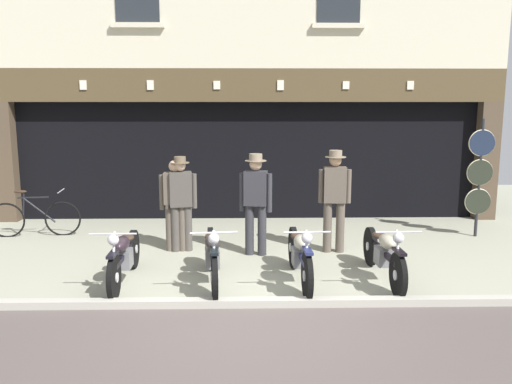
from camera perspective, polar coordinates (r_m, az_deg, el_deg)
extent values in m
cube|color=gray|center=(11.64, -0.82, -3.36)|extent=(23.03, 10.00, 0.08)
cube|color=#A9A699|center=(6.91, -0.52, -12.21)|extent=(23.03, 0.16, 0.18)
cube|color=black|center=(13.70, -0.90, 4.30)|extent=(10.15, 4.00, 2.60)
cube|color=#4C3D2D|center=(12.71, -25.49, 2.93)|extent=(0.44, 0.36, 2.60)
cube|color=#4C3D2D|center=(12.77, 23.70, 3.09)|extent=(0.44, 0.36, 2.60)
cube|color=#23282D|center=(11.94, -0.85, 4.13)|extent=(9.71, 0.03, 2.18)
cube|color=#4D3E26|center=(11.46, -0.86, 11.50)|extent=(11.03, 0.24, 0.70)
cube|color=silver|center=(11.82, -18.25, 10.97)|extent=(0.14, 0.03, 0.20)
cube|color=silver|center=(11.50, -11.40, 11.31)|extent=(0.14, 0.03, 0.20)
cube|color=silver|center=(11.34, -4.27, 11.49)|extent=(0.14, 0.03, 0.17)
cube|color=silver|center=(11.35, 2.68, 11.51)|extent=(0.14, 0.03, 0.21)
cube|color=silver|center=(11.53, 9.74, 11.36)|extent=(0.14, 0.03, 0.17)
cube|color=silver|center=(11.86, 16.41, 11.05)|extent=(0.14, 0.03, 0.18)
cube|color=beige|center=(11.60, -12.72, 17.26)|extent=(1.10, 0.12, 0.10)
cube|color=beige|center=(11.56, 8.94, 17.40)|extent=(1.10, 0.12, 0.10)
cylinder|color=black|center=(7.28, -15.17, -8.96)|extent=(0.08, 0.61, 0.61)
cylinder|color=silver|center=(7.28, -15.17, -8.96)|extent=(0.10, 0.14, 0.13)
cylinder|color=black|center=(8.56, -13.15, -6.05)|extent=(0.09, 0.61, 0.61)
cylinder|color=silver|center=(8.56, -13.15, -6.05)|extent=(0.11, 0.14, 0.13)
cube|color=black|center=(7.88, -14.11, -6.55)|extent=(0.09, 1.26, 0.07)
cube|color=slate|center=(7.90, -14.09, -7.04)|extent=(0.21, 0.32, 0.26)
ellipsoid|color=#271E25|center=(7.68, -14.42, -5.46)|extent=(0.23, 0.46, 0.20)
ellipsoid|color=#38281E|center=(8.07, -13.81, -4.84)|extent=(0.21, 0.30, 0.10)
cube|color=black|center=(7.19, -15.29, -6.52)|extent=(0.11, 0.36, 0.04)
sphere|color=silver|center=(7.20, -15.24, -5.03)|extent=(0.15, 0.15, 0.15)
cylinder|color=silver|center=(7.18, -15.27, -4.41)|extent=(0.62, 0.04, 0.02)
cylinder|color=silver|center=(7.23, -15.20, -6.68)|extent=(0.04, 0.25, 0.62)
cylinder|color=black|center=(7.00, -4.53, -9.15)|extent=(0.14, 0.67, 0.66)
cylinder|color=silver|center=(7.00, -4.53, -9.15)|extent=(0.11, 0.16, 0.15)
cylinder|color=black|center=(8.31, -4.94, -6.11)|extent=(0.15, 0.67, 0.66)
cylinder|color=silver|center=(8.31, -4.94, -6.11)|extent=(0.12, 0.16, 0.15)
cube|color=black|center=(7.62, -4.77, -6.64)|extent=(0.20, 1.26, 0.07)
cube|color=slate|center=(7.64, -4.76, -7.14)|extent=(0.23, 0.34, 0.26)
ellipsoid|color=#2A2525|center=(7.41, -4.74, -5.51)|extent=(0.27, 0.48, 0.20)
ellipsoid|color=#38281E|center=(7.81, -4.86, -4.86)|extent=(0.23, 0.32, 0.10)
cube|color=black|center=(6.89, -4.57, -6.39)|extent=(0.14, 0.37, 0.04)
sphere|color=silver|center=(6.91, -4.61, -5.07)|extent=(0.15, 0.15, 0.15)
cylinder|color=silver|center=(6.89, -4.61, -4.43)|extent=(0.62, 0.09, 0.02)
cylinder|color=silver|center=(6.95, -4.57, -6.78)|extent=(0.06, 0.24, 0.62)
cylinder|color=black|center=(7.06, 5.58, -9.06)|extent=(0.10, 0.66, 0.65)
cylinder|color=silver|center=(7.06, 5.58, -9.06)|extent=(0.11, 0.15, 0.14)
cylinder|color=black|center=(8.37, 4.06, -6.01)|extent=(0.11, 0.66, 0.65)
cylinder|color=silver|center=(8.37, 4.06, -6.01)|extent=(0.12, 0.15, 0.14)
cube|color=navy|center=(7.68, 4.77, -6.55)|extent=(0.12, 1.28, 0.07)
cube|color=slate|center=(7.70, 4.76, -7.05)|extent=(0.21, 0.33, 0.26)
ellipsoid|color=#A29C89|center=(7.46, 4.97, -5.43)|extent=(0.24, 0.47, 0.20)
ellipsoid|color=#38281E|center=(7.87, 4.52, -4.78)|extent=(0.21, 0.31, 0.10)
cube|color=navy|center=(6.95, 5.62, -6.35)|extent=(0.11, 0.36, 0.04)
sphere|color=silver|center=(6.97, 5.57, -5.00)|extent=(0.15, 0.15, 0.15)
cylinder|color=silver|center=(6.95, 5.58, -4.37)|extent=(0.62, 0.05, 0.02)
cylinder|color=silver|center=(7.01, 5.56, -6.71)|extent=(0.05, 0.29, 0.60)
cylinder|color=black|center=(7.36, 15.17, -8.71)|extent=(0.08, 0.62, 0.62)
cylinder|color=silver|center=(7.36, 15.17, -8.71)|extent=(0.10, 0.14, 0.14)
cylinder|color=black|center=(8.68, 12.31, -5.77)|extent=(0.09, 0.62, 0.62)
cylinder|color=silver|center=(8.68, 12.31, -5.77)|extent=(0.11, 0.14, 0.14)
cube|color=black|center=(7.98, 13.65, -6.30)|extent=(0.10, 1.32, 0.07)
cube|color=slate|center=(8.00, 13.63, -6.78)|extent=(0.21, 0.32, 0.26)
ellipsoid|color=#A69F88|center=(7.77, 14.06, -5.23)|extent=(0.23, 0.46, 0.20)
ellipsoid|color=#38281E|center=(8.17, 13.20, -4.59)|extent=(0.21, 0.30, 0.10)
cube|color=black|center=(7.26, 15.29, -6.25)|extent=(0.11, 0.36, 0.04)
sphere|color=silver|center=(7.27, 15.21, -4.83)|extent=(0.15, 0.15, 0.15)
cylinder|color=silver|center=(7.25, 15.23, -4.21)|extent=(0.62, 0.04, 0.02)
cylinder|color=silver|center=(7.31, 15.18, -6.46)|extent=(0.04, 0.27, 0.61)
cylinder|color=#47423D|center=(9.34, -7.40, -3.88)|extent=(0.15, 0.15, 0.82)
cylinder|color=#47423D|center=(9.33, -8.76, -3.92)|extent=(0.15, 0.15, 0.82)
cube|color=#47423D|center=(9.20, -8.18, 0.31)|extent=(0.41, 0.28, 0.61)
cube|color=white|center=(9.30, -8.23, 0.86)|extent=(0.14, 0.04, 0.34)
cube|color=navy|center=(9.31, -8.23, 0.80)|extent=(0.05, 0.02, 0.32)
cylinder|color=#47423D|center=(9.22, -6.72, 0.11)|extent=(0.09, 0.09, 0.61)
cylinder|color=#47423D|center=(9.20, -9.64, 0.02)|extent=(0.09, 0.09, 0.61)
sphere|color=beige|center=(9.14, -8.24, 2.84)|extent=(0.19, 0.19, 0.19)
cylinder|color=brown|center=(9.13, -8.25, 3.17)|extent=(0.32, 0.32, 0.01)
cylinder|color=brown|center=(9.13, -8.26, 3.50)|extent=(0.20, 0.20, 0.11)
cylinder|color=#2D2D33|center=(8.98, 0.66, -4.13)|extent=(0.15, 0.15, 0.89)
cylinder|color=#2D2D33|center=(9.02, -0.72, -4.07)|extent=(0.15, 0.15, 0.89)
cube|color=#2D2D33|center=(8.86, -0.03, 0.41)|extent=(0.42, 0.29, 0.59)
cube|color=white|center=(8.96, 0.10, 0.97)|extent=(0.14, 0.05, 0.33)
cube|color=navy|center=(8.97, 0.11, 0.91)|extent=(0.05, 0.02, 0.31)
cylinder|color=#2D2D33|center=(8.83, 1.47, -0.10)|extent=(0.09, 0.09, 0.65)
cylinder|color=#2D2D33|center=(8.91, -1.52, -0.01)|extent=(0.09, 0.09, 0.65)
sphere|color=tan|center=(8.80, -0.03, 3.04)|extent=(0.21, 0.21, 0.21)
cylinder|color=#7F705B|center=(8.79, -0.03, 3.42)|extent=(0.36, 0.36, 0.01)
cylinder|color=#7F705B|center=(8.79, -0.03, 3.79)|extent=(0.22, 0.22, 0.12)
cylinder|color=brown|center=(9.28, 9.12, -3.74)|extent=(0.15, 0.15, 0.91)
cylinder|color=brown|center=(9.26, 7.76, -3.74)|extent=(0.15, 0.15, 0.91)
cube|color=brown|center=(9.12, 8.55, 0.78)|extent=(0.39, 0.25, 0.61)
cube|color=white|center=(9.23, 8.50, 1.34)|extent=(0.14, 0.03, 0.34)
cube|color=brown|center=(9.24, 8.49, 1.28)|extent=(0.05, 0.02, 0.32)
cylinder|color=brown|center=(9.15, 10.01, 0.61)|extent=(0.09, 0.09, 0.58)
cylinder|color=brown|center=(9.11, 7.08, 0.64)|extent=(0.09, 0.09, 0.58)
sphere|color=tan|center=(9.07, 8.62, 3.41)|extent=(0.21, 0.21, 0.21)
cylinder|color=#7F705B|center=(9.06, 8.63, 3.78)|extent=(0.36, 0.36, 0.01)
cylinder|color=#7F705B|center=(9.06, 8.64, 4.14)|extent=(0.22, 0.22, 0.12)
cylinder|color=brown|center=(9.35, -7.98, -3.76)|extent=(0.15, 0.15, 0.86)
cylinder|color=brown|center=(9.38, -9.32, -3.75)|extent=(0.15, 0.15, 0.86)
cube|color=brown|center=(9.23, -8.76, 0.40)|extent=(0.39, 0.23, 0.56)
cube|color=white|center=(9.33, -8.66, 0.91)|extent=(0.14, 0.02, 0.31)
cube|color=black|center=(9.34, -8.65, 0.86)|extent=(0.05, 0.01, 0.29)
cylinder|color=brown|center=(9.21, -7.30, -0.03)|extent=(0.09, 0.09, 0.61)
cylinder|color=brown|center=(9.28, -10.18, -0.02)|extent=(0.09, 0.09, 0.61)
sphere|color=tan|center=(9.17, -8.82, 2.80)|extent=(0.21, 0.21, 0.21)
cylinder|color=#232328|center=(10.99, 23.07, 1.37)|extent=(0.06, 0.06, 2.29)
cylinder|color=#192338|center=(10.90, 23.35, 4.91)|extent=(0.49, 0.03, 0.49)
torus|color=beige|center=(10.92, 23.31, 4.92)|extent=(0.51, 0.04, 0.51)
cylinder|color=#23281E|center=(10.96, 23.15, 1.95)|extent=(0.49, 0.03, 0.49)
torus|color=beige|center=(10.97, 23.12, 1.97)|extent=(0.51, 0.04, 0.51)
cylinder|color=#23281E|center=(11.04, 22.95, -0.96)|extent=(0.49, 0.03, 0.49)
torus|color=beige|center=(11.05, 22.92, -0.95)|extent=(0.51, 0.04, 0.51)
cube|color=beige|center=(11.97, -11.88, 5.40)|extent=(0.67, 0.02, 1.07)
cube|color=#1E3323|center=(11.93, -11.96, 7.49)|extent=(0.67, 0.01, 0.20)
cube|color=silver|center=(12.17, -16.20, 5.37)|extent=(0.76, 0.02, 0.88)
cube|color=#232328|center=(12.14, -16.29, 6.96)|extent=(0.76, 0.01, 0.20)
torus|color=black|center=(11.02, -20.24, -2.75)|extent=(0.69, 0.11, 0.69)
torus|color=black|center=(11.30, -25.45, -2.79)|extent=(0.69, 0.11, 0.69)
cylinder|color=black|center=(11.09, -22.41, -1.86)|extent=(0.58, 0.09, 0.51)
cylinder|color=black|center=(11.07, -23.03, -0.55)|extent=(0.58, 0.09, 0.03)
cylinder|color=black|center=(11.14, -23.92, -1.28)|extent=(0.08, 0.04, 0.52)
ellipsoid|color=#332319|center=(11.11, -24.22, 0.04)|extent=(0.25, 0.14, 0.06)
cylinder|color=silver|center=(10.92, -20.41, 0.12)|extent=(0.07, 0.50, 0.02)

